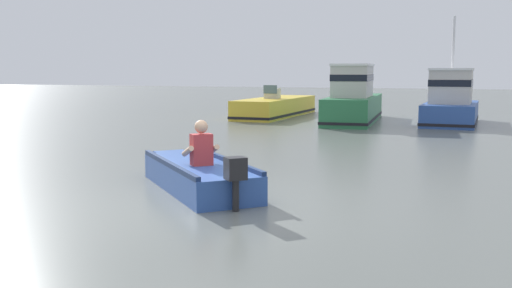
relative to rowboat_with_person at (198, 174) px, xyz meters
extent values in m
plane|color=slate|center=(0.63, -0.95, -0.25)|extent=(120.00, 120.00, 0.00)
cube|color=#2D519E|center=(0.05, -0.05, -0.03)|extent=(2.95, 2.99, 0.44)
cube|color=#2D519E|center=(-1.15, 1.19, -0.03)|extent=(0.71, 0.71, 0.42)
cube|color=navy|center=(-0.32, -0.40, 0.22)|extent=(2.17, 2.24, 0.08)
cube|color=navy|center=(0.41, 0.30, 0.22)|extent=(2.17, 2.24, 0.08)
cube|color=#3C62B2|center=(0.12, -0.12, 0.15)|extent=(0.92, 0.90, 0.06)
cylinder|color=black|center=(1.20, -1.24, 0.02)|extent=(0.14, 0.14, 0.54)
cube|color=black|center=(1.20, -1.24, 0.37)|extent=(0.37, 0.37, 0.32)
cube|color=#B23333|center=(0.15, -0.16, 0.45)|extent=(0.40, 0.39, 0.52)
sphere|color=tan|center=(0.15, -0.16, 0.83)|extent=(0.22, 0.22, 0.22)
cylinder|color=tan|center=(-0.04, -0.27, 0.43)|extent=(0.36, 0.37, 0.23)
cylinder|color=tan|center=(0.28, 0.03, 0.43)|extent=(0.36, 0.37, 0.23)
cube|color=gold|center=(-3.69, 15.52, 0.15)|extent=(1.89, 6.47, 0.80)
cube|color=black|center=(-3.69, 15.52, -0.11)|extent=(1.93, 6.51, 0.10)
cube|color=beige|center=(-3.70, 15.04, 0.77)|extent=(0.62, 0.51, 0.44)
cube|color=slate|center=(-3.71, 14.78, 0.95)|extent=(0.61, 0.06, 0.36)
cube|color=#287042|center=(0.05, 13.95, 0.25)|extent=(2.08, 6.32, 1.00)
cube|color=black|center=(0.05, 13.95, -0.08)|extent=(2.12, 6.37, 0.10)
cube|color=beige|center=(0.08, 13.39, 1.33)|extent=(1.48, 2.70, 1.17)
cube|color=black|center=(0.08, 13.39, 1.48)|extent=(1.51, 2.73, 0.24)
cube|color=white|center=(0.08, 13.39, 1.96)|extent=(1.55, 2.83, 0.08)
cube|color=#2D519E|center=(3.66, 14.21, 0.15)|extent=(2.00, 4.69, 0.79)
cube|color=black|center=(3.66, 14.21, -0.11)|extent=(2.04, 4.73, 0.10)
cube|color=beige|center=(3.65, 13.80, 1.15)|extent=(1.50, 1.99, 1.21)
cube|color=black|center=(3.65, 13.80, 1.30)|extent=(1.53, 2.02, 0.24)
cube|color=white|center=(3.65, 13.80, 1.79)|extent=(1.57, 2.09, 0.08)
cylinder|color=silver|center=(3.66, 14.10, 2.14)|extent=(0.10, 0.10, 3.19)
camera|label=1|loc=(4.23, -8.69, 1.74)|focal=40.55mm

